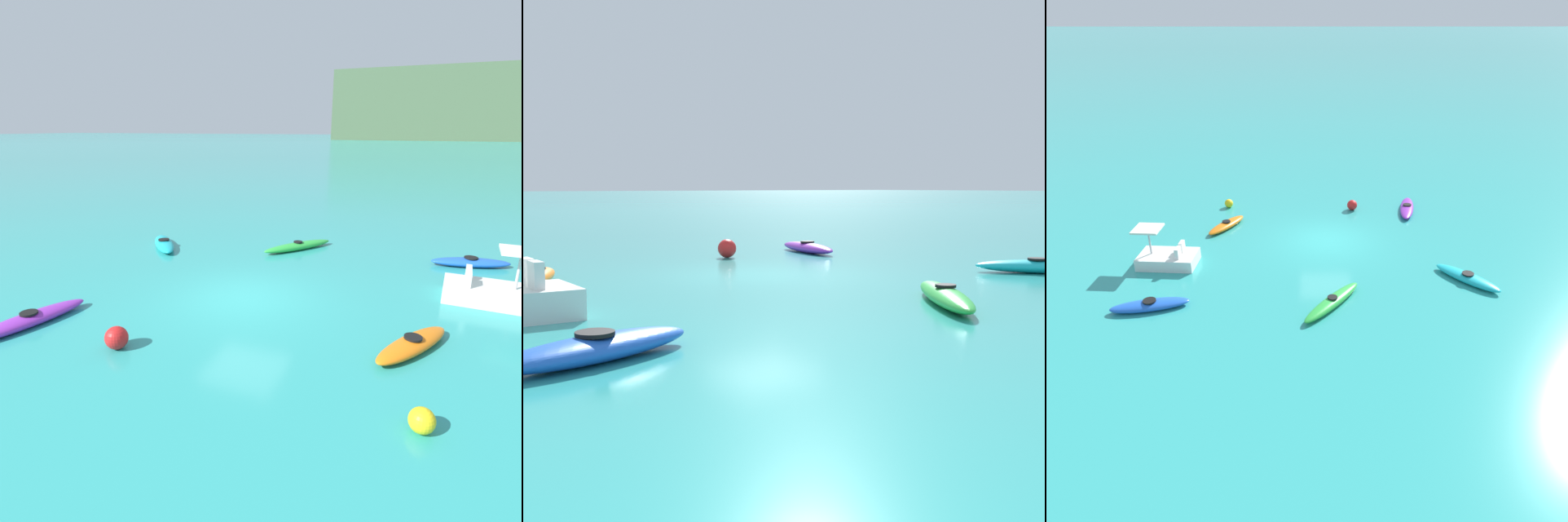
{
  "view_description": "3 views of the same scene",
  "coord_description": "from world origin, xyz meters",
  "views": [
    {
      "loc": [
        4.85,
        -10.88,
        4.97
      ],
      "look_at": [
        -0.03,
        1.47,
        0.73
      ],
      "focal_mm": 28.89,
      "sensor_mm": 36.0,
      "label": 1
    },
    {
      "loc": [
        10.02,
        14.04,
        2.11
      ],
      "look_at": [
        1.38,
        2.69,
        0.63
      ],
      "focal_mm": 49.69,
      "sensor_mm": 36.0,
      "label": 2
    },
    {
      "loc": [
        0.99,
        20.83,
        9.75
      ],
      "look_at": [
        0.93,
        3.32,
        0.63
      ],
      "focal_mm": 33.53,
      "sensor_mm": 36.0,
      "label": 3
    }
  ],
  "objects": [
    {
      "name": "kayak_blue",
      "position": [
        6.66,
        5.86,
        0.16
      ],
      "size": [
        2.92,
        1.39,
        0.37
      ],
      "color": "blue",
      "rests_on": "ground_plane"
    },
    {
      "name": "pedal_boat_white",
      "position": [
        6.86,
        2.39,
        0.34
      ],
      "size": [
        2.53,
        1.65,
        1.68
      ],
      "color": "white",
      "rests_on": "ground_plane"
    },
    {
      "name": "buoy_red",
      "position": [
        -1.53,
        -3.94,
        0.27
      ],
      "size": [
        0.55,
        0.55,
        0.55
      ],
      "primitive_type": "sphere",
      "color": "red",
      "rests_on": "ground_plane"
    },
    {
      "name": "kayak_purple",
      "position": [
        -4.49,
        -3.79,
        0.16
      ],
      "size": [
        1.34,
        3.22,
        0.37
      ],
      "color": "purple",
      "rests_on": "ground_plane"
    },
    {
      "name": "kayak_cyan",
      "position": [
        -5.49,
        3.87,
        0.16
      ],
      "size": [
        2.46,
        2.7,
        0.37
      ],
      "color": "#19B7C6",
      "rests_on": "ground_plane"
    },
    {
      "name": "buoy_yellow",
      "position": [
        5.21,
        -4.34,
        0.23
      ],
      "size": [
        0.46,
        0.46,
        0.46
      ],
      "primitive_type": "sphere",
      "color": "yellow",
      "rests_on": "ground_plane"
    },
    {
      "name": "kayak_orange",
      "position": [
        4.93,
        -1.5,
        0.16
      ],
      "size": [
        1.87,
        2.64,
        0.37
      ],
      "color": "orange",
      "rests_on": "ground_plane"
    },
    {
      "name": "kayak_green",
      "position": [
        0.01,
        5.65,
        0.16
      ],
      "size": [
        2.49,
        3.07,
        0.37
      ],
      "color": "green",
      "rests_on": "ground_plane"
    },
    {
      "name": "ground_plane",
      "position": [
        0.0,
        0.0,
        0.0
      ],
      "size": [
        600.0,
        600.0,
        0.0
      ],
      "primitive_type": "plane",
      "color": "teal"
    }
  ]
}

